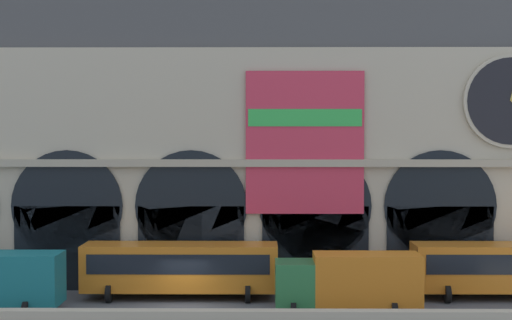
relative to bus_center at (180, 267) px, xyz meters
The scene contains 5 objects.
ground_plane 3.33m from the bus_center, 81.71° to the right, with size 200.00×200.00×0.00m, color #54565B.
station_building 8.77m from the bus_center, 84.01° to the left, with size 45.80×4.79×19.44m.
bus_center is the anchor object (origin of this frame).
box_truck_mideast 9.83m from the bus_center, 20.94° to the right, with size 7.50×2.91×3.12m.
bus_east 18.73m from the bus_center, ahead, with size 11.00×3.25×3.10m.
Camera 1 is at (4.29, -39.73, 9.43)m, focal length 53.05 mm.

